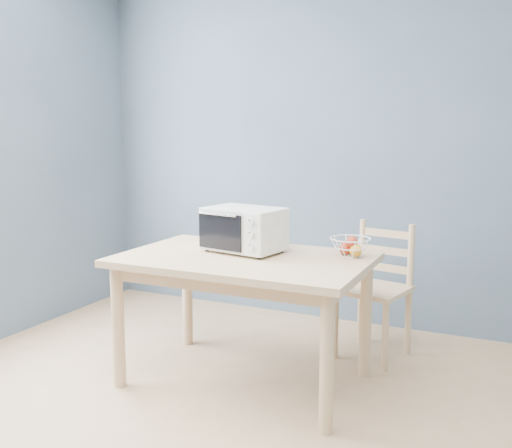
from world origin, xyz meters
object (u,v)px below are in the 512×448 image
at_px(dining_table, 244,273).
at_px(toaster_oven, 241,228).
at_px(fruit_basket, 351,246).
at_px(dining_chair, 376,291).

xyz_separation_m(dining_table, toaster_oven, (-0.07, 0.11, 0.24)).
distance_m(fruit_basket, dining_chair, 0.62).
distance_m(dining_table, fruit_basket, 0.63).
xyz_separation_m(toaster_oven, fruit_basket, (0.63, 0.14, -0.08)).
relative_size(dining_table, fruit_basket, 4.90).
bearing_deg(dining_chair, toaster_oven, -124.24).
bearing_deg(toaster_oven, dining_table, -46.21).
xyz_separation_m(dining_table, fruit_basket, (0.55, 0.25, 0.16)).
bearing_deg(dining_chair, fruit_basket, -82.05).
relative_size(toaster_oven, fruit_basket, 1.73).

